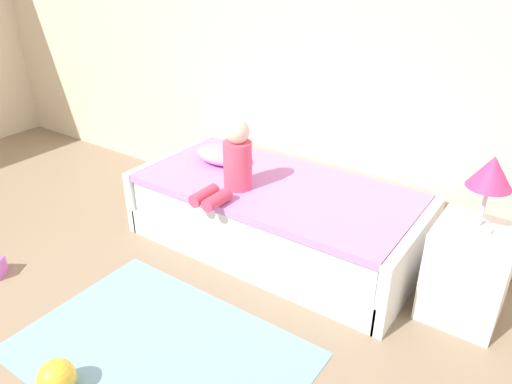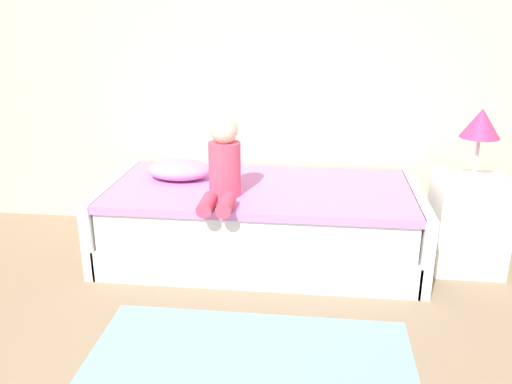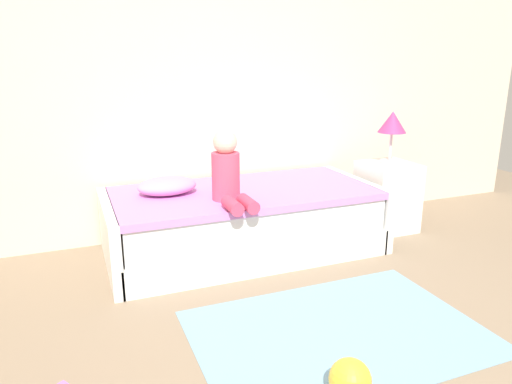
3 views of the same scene
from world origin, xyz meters
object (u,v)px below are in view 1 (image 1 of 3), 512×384
Objects in this scene: child_figure at (233,163)px; pillow at (222,155)px; bed at (275,216)px; toy_ball at (56,378)px; nightstand at (467,273)px; table_lamp at (491,176)px.

pillow is at bearing 138.35° from child_figure.
toy_ball is (-0.16, -1.78, -0.15)m from bed.
nightstand is (1.35, 0.00, 0.05)m from bed.
toy_ball is at bearing -130.27° from nightstand.
nightstand reaches higher than bed.
bed is 3.52× the size of nightstand.
table_lamp is at bearing 8.48° from child_figure.
nightstand is 1.33× the size of table_lamp.
bed is 1.35m from nightstand.
nightstand is 1.94m from pillow.
toy_ball is (-1.51, -1.78, -0.84)m from table_lamp.
table_lamp is at bearing 0.00° from nightstand.
pillow is (-1.92, 0.10, -0.37)m from table_lamp.
nightstand is 1.18× the size of child_figure.
table_lamp is at bearing -2.88° from pillow.
bed is 10.96× the size of toy_ball.
pillow is at bearing 102.48° from toy_ball.
nightstand reaches higher than toy_ball.
toy_ball is at bearing -130.27° from table_lamp.
pillow is at bearing 177.12° from table_lamp.
nightstand is 1.36× the size of pillow.
child_figure is 2.65× the size of toy_ball.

